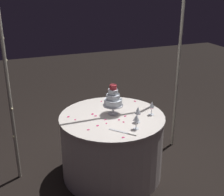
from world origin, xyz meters
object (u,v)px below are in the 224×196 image
tiered_cake (113,99)px  wine_glass_2 (138,111)px  main_table (112,146)px  wine_glass_0 (136,118)px  cake_knife (124,132)px  wine_glass_1 (152,105)px  decorative_arch (101,32)px

tiered_cake → wine_glass_2: 0.33m
main_table → wine_glass_0: size_ratio=7.40×
cake_knife → wine_glass_2: bearing=37.1°
wine_glass_2 → cake_knife: size_ratio=0.72×
wine_glass_1 → cake_knife: size_ratio=0.66×
wine_glass_0 → decorative_arch: bearing=99.1°
main_table → wine_glass_1: (0.41, -0.12, 0.47)m
wine_glass_2 → cake_knife: 0.30m
decorative_arch → main_table: decorative_arch is taller
tiered_cake → wine_glass_0: tiered_cake is taller
decorative_arch → main_table: size_ratio=2.14×
wine_glass_0 → wine_glass_1: wine_glass_1 is taller
tiered_cake → wine_glass_2: (0.16, -0.28, -0.05)m
main_table → wine_glass_0: 0.61m
main_table → tiered_cake: bearing=57.8°
wine_glass_0 → cake_knife: wine_glass_0 is taller
decorative_arch → wine_glass_1: 0.95m
tiered_cake → cake_knife: 0.49m
wine_glass_1 → wine_glass_2: (-0.22, -0.11, 0.02)m
decorative_arch → tiered_cake: size_ratio=7.32×
wine_glass_1 → cake_knife: wine_glass_1 is taller
main_table → wine_glass_2: (0.19, -0.23, 0.49)m
decorative_arch → tiered_cake: (0.03, -0.27, -0.68)m
tiered_cake → wine_glass_0: bearing=-79.4°
decorative_arch → wine_glass_2: 0.93m
wine_glass_2 → cake_knife: (-0.22, -0.17, -0.12)m
cake_knife → wine_glass_0: bearing=13.5°
wine_glass_2 → tiered_cake: bearing=119.2°
tiered_cake → cake_knife: size_ratio=1.41×
decorative_arch → main_table: (-0.00, -0.32, -1.21)m
cake_knife → main_table: bearing=86.0°
wine_glass_0 → wine_glass_2: (0.08, 0.13, 0.01)m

